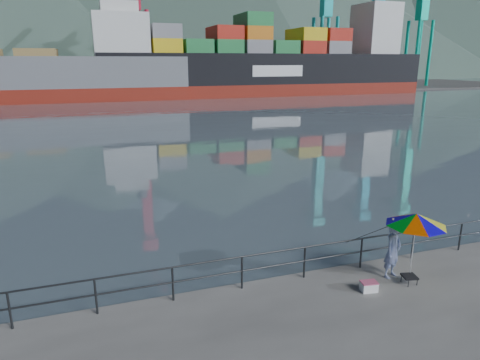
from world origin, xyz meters
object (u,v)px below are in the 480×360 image
at_px(cooler_bag, 369,287).
at_px(container_ship, 275,63).
at_px(beach_umbrella, 416,220).
at_px(bulk_carrier, 18,75).
at_px(fisherman, 393,251).

height_order(cooler_bag, container_ship, container_ship).
distance_m(beach_umbrella, bulk_carrier, 72.77).
bearing_deg(bulk_carrier, cooler_bag, -75.58).
bearing_deg(container_ship, beach_umbrella, -110.23).
bearing_deg(fisherman, container_ship, 48.36).
distance_m(cooler_bag, bulk_carrier, 72.58).
bearing_deg(beach_umbrella, bulk_carrier, 105.61).
relative_size(beach_umbrella, container_ship, 0.03).
distance_m(cooler_bag, container_ship, 76.37).
relative_size(fisherman, bulk_carrier, 0.03).
height_order(beach_umbrella, cooler_bag, beach_umbrella).
height_order(beach_umbrella, container_ship, container_ship).
height_order(beach_umbrella, bulk_carrier, bulk_carrier).
height_order(fisherman, cooler_bag, fisherman).
xyz_separation_m(beach_umbrella, bulk_carrier, (-19.57, 70.06, 2.09)).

